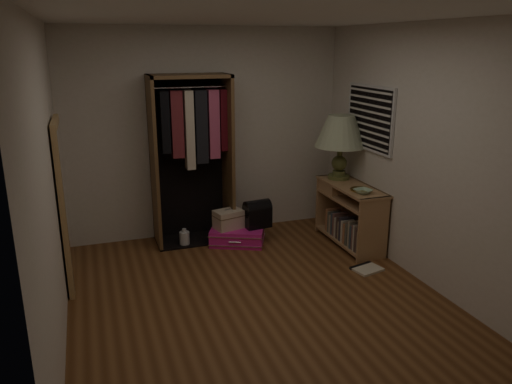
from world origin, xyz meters
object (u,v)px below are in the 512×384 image
Objects in this scene: table_lamp at (341,133)px; console_bookshelf at (349,212)px; white_jug at (185,238)px; open_wardrobe at (193,144)px; train_case at (228,219)px; floor_mirror at (64,204)px; black_bag at (257,213)px; pink_suitcase at (237,235)px.

console_bookshelf is at bearing -90.36° from table_lamp.
console_bookshelf is 2.05m from white_jug.
train_case is at bearing -38.78° from open_wardrobe.
white_jug is at bearing -136.76° from open_wardrobe.
white_jug is (-1.94, 0.57, -0.31)m from console_bookshelf.
open_wardrobe is 1.71m from floor_mirror.
table_lamp reaches higher than black_bag.
open_wardrobe is 1.82m from table_lamp.
open_wardrobe reaches higher than black_bag.
train_case is at bearing 173.88° from table_lamp.
pink_suitcase is 2.05× the size of train_case.
console_bookshelf is 1.41× the size of pink_suitcase.
console_bookshelf is at bearing -22.99° from open_wardrobe.
pink_suitcase is 3.67× the size of white_jug.
table_lamp is at bearing 89.64° from console_bookshelf.
pink_suitcase is 1.80m from table_lamp.
white_jug is (-0.18, -0.17, -1.13)m from open_wardrobe.
console_bookshelf is at bearing -32.77° from train_case.
train_case is at bearing 15.01° from floor_mirror.
white_jug is (1.30, 0.60, -0.76)m from floor_mirror.
open_wardrobe is 1.16m from white_jug.
pink_suitcase is at bearing -11.39° from white_jug.
open_wardrobe is at bearing 171.10° from pink_suitcase.
white_jug is (-0.88, 0.18, -0.29)m from black_bag.
floor_mirror is at bearing -152.46° from open_wardrobe.
train_case is 0.59m from white_jug.
floor_mirror reaches higher than train_case.
pink_suitcase is at bearing 161.10° from console_bookshelf.
train_case is (-0.11, 0.02, 0.22)m from pink_suitcase.
floor_mirror is at bearing -176.02° from black_bag.
table_lamp is (1.30, -0.13, 1.23)m from pink_suitcase.
table_lamp reaches higher than pink_suitcase.
train_case is 0.47× the size of table_lamp.
black_bag is (-1.06, 0.40, -0.02)m from console_bookshelf.
table_lamp is (1.06, -0.08, 0.96)m from black_bag.
pink_suitcase is 2.31× the size of black_bag.
floor_mirror is at bearing -155.18° from white_jug.
open_wardrobe is at bearing 146.50° from black_bag.
train_case reaches higher than white_jug.
floor_mirror is 1.97m from train_case.
floor_mirror reaches higher than pink_suitcase.
open_wardrobe is 1.01m from train_case.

